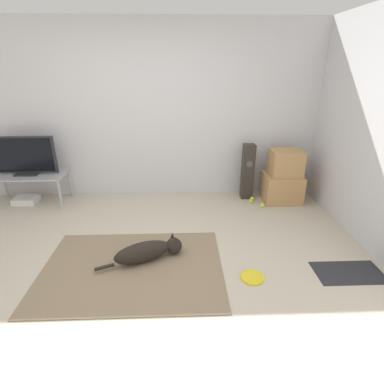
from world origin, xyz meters
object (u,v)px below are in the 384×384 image
object	(u,v)px
cardboard_box_upper	(286,163)
cardboard_box_lower	(281,188)
frisbee	(252,277)
tv	(24,156)
tennis_ball_by_boxes	(251,201)
tennis_ball_near_speaker	(262,205)
game_console	(26,200)
dog	(149,251)
tv_stand	(29,177)
floor_speaker	(248,172)
tennis_ball_loose_on_carpet	(252,199)

from	to	relation	value
cardboard_box_upper	cardboard_box_lower	bearing A→B (deg)	153.36
frisbee	tv	bearing A→B (deg)	147.34
tennis_ball_by_boxes	tennis_ball_near_speaker	size ratio (longest dim) A/B	1.00
cardboard_box_lower	game_console	bearing A→B (deg)	179.08
dog	tv_stand	bearing A→B (deg)	140.86
dog	frisbee	xyz separation A→B (m)	(1.04, -0.34, -0.11)
tennis_ball_by_boxes	floor_speaker	bearing A→B (deg)	98.64
floor_speaker	tennis_ball_by_boxes	xyz separation A→B (m)	(0.03, -0.23, -0.39)
tv_stand	tv	world-z (taller)	tv
cardboard_box_lower	cardboard_box_upper	bearing A→B (deg)	-26.64
dog	cardboard_box_upper	size ratio (longest dim) A/B	1.97
tv	tennis_ball_by_boxes	bearing A→B (deg)	-2.51
cardboard_box_lower	dog	bearing A→B (deg)	-141.78
cardboard_box_upper	tennis_ball_by_boxes	xyz separation A→B (m)	(-0.49, -0.08, -0.57)
game_console	tennis_ball_near_speaker	bearing A→B (deg)	-4.68
cardboard_box_upper	tv_stand	size ratio (longest dim) A/B	0.42
floor_speaker	game_console	distance (m)	3.41
dog	tv	distance (m)	2.52
frisbee	game_console	size ratio (longest dim) A/B	0.69
cardboard_box_lower	tv_stand	bearing A→B (deg)	179.13
cardboard_box_upper	tennis_ball_loose_on_carpet	bearing A→B (deg)	179.07
cardboard_box_upper	tennis_ball_loose_on_carpet	xyz separation A→B (m)	(-0.45, 0.01, -0.57)
cardboard_box_lower	tennis_ball_loose_on_carpet	distance (m)	0.47
frisbee	tennis_ball_loose_on_carpet	size ratio (longest dim) A/B	3.50
tv_stand	tv	size ratio (longest dim) A/B	1.19
dog	floor_speaker	xyz separation A→B (m)	(1.38, 1.62, 0.31)
floor_speaker	dog	bearing A→B (deg)	-130.27
dog	tennis_ball_by_boxes	size ratio (longest dim) A/B	13.33
tv	dog	bearing A→B (deg)	-39.19
cardboard_box_lower	frisbee	bearing A→B (deg)	-114.92
dog	frisbee	bearing A→B (deg)	-17.92
tv_stand	game_console	bearing A→B (deg)	177.50
dog	tv_stand	world-z (taller)	tv_stand
cardboard_box_lower	game_console	world-z (taller)	cardboard_box_lower
frisbee	tennis_ball_near_speaker	bearing A→B (deg)	72.28
floor_speaker	tennis_ball_by_boxes	size ratio (longest dim) A/B	12.88
tennis_ball_by_boxes	game_console	world-z (taller)	game_console
cardboard_box_lower	cardboard_box_upper	size ratio (longest dim) A/B	1.24
frisbee	tv	size ratio (longest dim) A/B	0.26
cardboard_box_upper	tennis_ball_near_speaker	world-z (taller)	cardboard_box_upper
cardboard_box_lower	floor_speaker	world-z (taller)	floor_speaker
tv_stand	tennis_ball_near_speaker	xyz separation A→B (m)	(3.44, -0.29, -0.37)
cardboard_box_upper	game_console	distance (m)	3.95
cardboard_box_upper	tennis_ball_near_speaker	distance (m)	0.71
cardboard_box_lower	floor_speaker	size ratio (longest dim) A/B	0.65
tennis_ball_loose_on_carpet	game_console	bearing A→B (deg)	178.96
tv	tennis_ball_loose_on_carpet	xyz separation A→B (m)	(3.34, -0.06, -0.70)
tv_stand	game_console	size ratio (longest dim) A/B	3.19
frisbee	game_console	distance (m)	3.58
tv	frisbee	bearing A→B (deg)	-32.66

